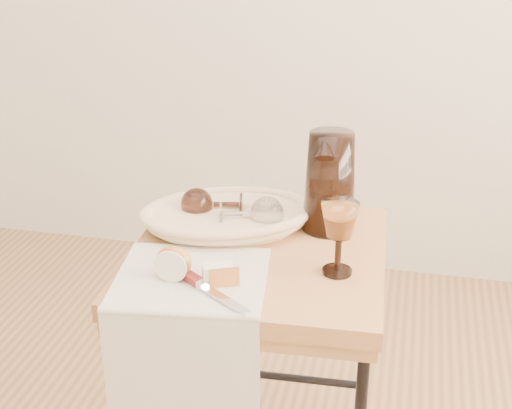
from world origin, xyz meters
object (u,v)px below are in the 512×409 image
(goblet_lying_a, at_px, (216,204))
(side_table, at_px, (258,381))
(apple_half, at_px, (174,262))
(wine_goblet, at_px, (339,238))
(goblet_lying_b, at_px, (247,214))
(pitcher, at_px, (330,182))
(tea_towel, at_px, (191,278))
(table_knife, at_px, (206,286))
(bread_basket, at_px, (227,218))

(goblet_lying_a, bearing_deg, side_table, 127.55)
(goblet_lying_a, height_order, apple_half, goblet_lying_a)
(goblet_lying_a, xyz_separation_m, wine_goblet, (0.31, -0.17, 0.03))
(apple_half, bearing_deg, goblet_lying_b, 67.55)
(side_table, xyz_separation_m, pitcher, (0.13, 0.15, 0.47))
(side_table, height_order, tea_towel, tea_towel)
(wine_goblet, bearing_deg, pitcher, 102.64)
(table_knife, bearing_deg, pitcher, 95.15)
(tea_towel, xyz_separation_m, goblet_lying_b, (0.06, 0.23, 0.05))
(goblet_lying_a, distance_m, apple_half, 0.27)
(tea_towel, xyz_separation_m, pitcher, (0.24, 0.30, 0.11))
(bread_basket, bearing_deg, side_table, -67.52)
(pitcher, xyz_separation_m, apple_half, (-0.27, -0.31, -0.08))
(side_table, relative_size, wine_goblet, 4.39)
(goblet_lying_a, relative_size, goblet_lying_b, 0.98)
(bread_basket, bearing_deg, pitcher, -9.61)
(side_table, bearing_deg, pitcher, 47.53)
(wine_goblet, bearing_deg, table_knife, -150.46)
(bread_basket, relative_size, pitcher, 1.31)
(bread_basket, bearing_deg, goblet_lying_b, -43.59)
(tea_towel, height_order, goblet_lying_a, goblet_lying_a)
(bread_basket, bearing_deg, apple_half, -121.37)
(pitcher, xyz_separation_m, wine_goblet, (0.05, -0.21, -0.04))
(goblet_lying_b, relative_size, pitcher, 0.46)
(bread_basket, relative_size, table_knife, 1.61)
(side_table, relative_size, apple_half, 9.49)
(tea_towel, xyz_separation_m, table_knife, (0.04, -0.05, 0.01))
(goblet_lying_a, height_order, wine_goblet, wine_goblet)
(goblet_lying_b, height_order, table_knife, goblet_lying_b)
(side_table, xyz_separation_m, apple_half, (-0.14, -0.16, 0.39))
(pitcher, bearing_deg, goblet_lying_a, 177.69)
(goblet_lying_a, xyz_separation_m, apple_half, (-0.01, -0.27, -0.01))
(bread_basket, relative_size, wine_goblet, 2.23)
(bread_basket, xyz_separation_m, apple_half, (-0.04, -0.26, 0.02))
(table_knife, bearing_deg, wine_goblet, 64.36)
(apple_half, bearing_deg, tea_towel, 13.12)
(wine_goblet, bearing_deg, bread_basket, 150.36)
(bread_basket, height_order, goblet_lying_a, goblet_lying_a)
(goblet_lying_b, bearing_deg, goblet_lying_a, 139.75)
(goblet_lying_a, height_order, goblet_lying_b, goblet_lying_b)
(goblet_lying_b, bearing_deg, bread_basket, 141.58)
(goblet_lying_b, xyz_separation_m, apple_half, (-0.10, -0.24, -0.01))
(table_knife, bearing_deg, tea_towel, 168.54)
(pitcher, bearing_deg, goblet_lying_b, -167.80)
(pitcher, distance_m, wine_goblet, 0.22)
(goblet_lying_a, bearing_deg, goblet_lying_b, 145.72)
(bread_basket, relative_size, apple_half, 4.82)
(side_table, distance_m, apple_half, 0.44)
(wine_goblet, relative_size, table_knife, 0.72)
(tea_towel, bearing_deg, goblet_lying_a, 87.19)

